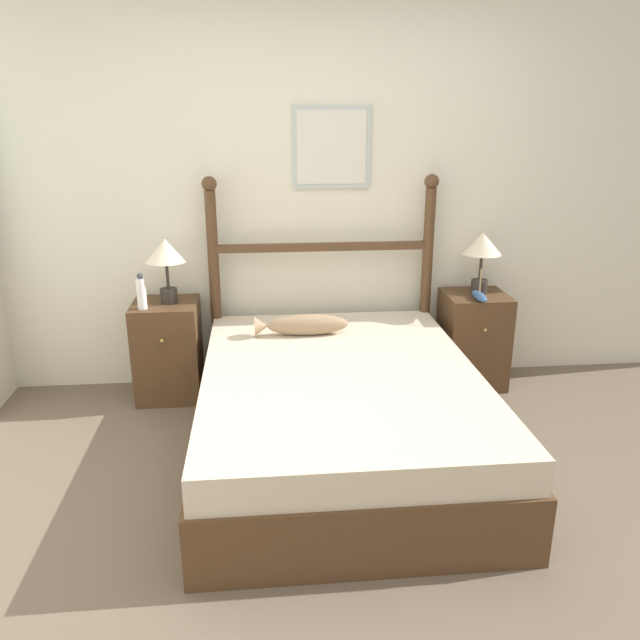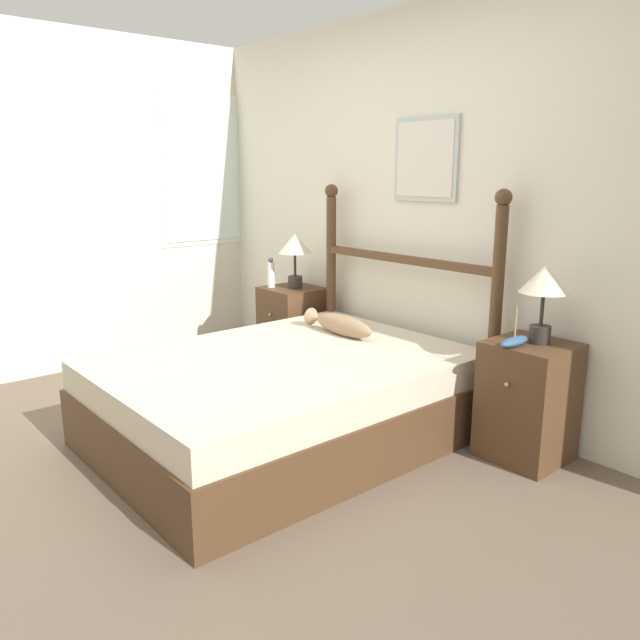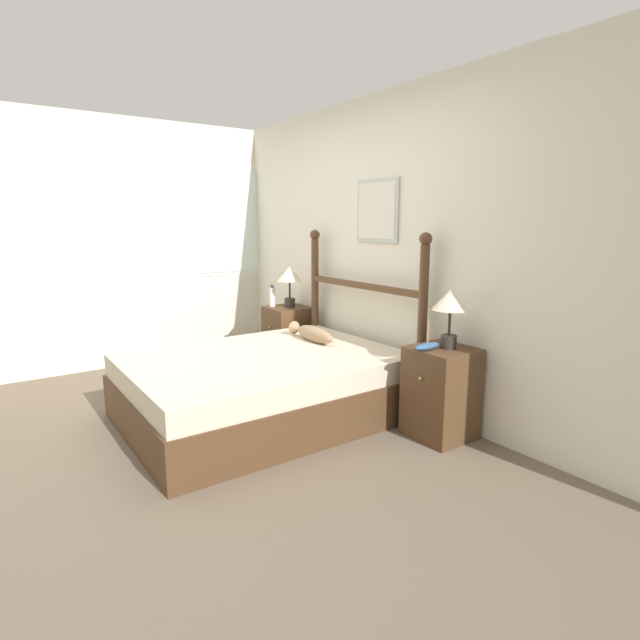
# 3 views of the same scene
# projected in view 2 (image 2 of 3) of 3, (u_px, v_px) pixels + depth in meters

# --- Properties ---
(ground_plane) EXTENTS (16.00, 16.00, 0.00)m
(ground_plane) POSITION_uv_depth(u_px,v_px,m) (191.00, 469.00, 3.29)
(ground_plane) COLOR brown
(wall_back) EXTENTS (6.40, 0.08, 2.55)m
(wall_back) POSITION_uv_depth(u_px,v_px,m) (418.00, 211.00, 4.08)
(wall_back) COLOR beige
(wall_back) RESTS_ON ground_plane
(wall_left) EXTENTS (0.08, 6.40, 2.55)m
(wall_left) POSITION_uv_depth(u_px,v_px,m) (45.00, 205.00, 4.59)
(wall_left) COLOR beige
(wall_left) RESTS_ON ground_plane
(bed) EXTENTS (1.51, 2.03, 0.50)m
(bed) POSITION_uv_depth(u_px,v_px,m) (285.00, 399.00, 3.60)
(bed) COLOR #4C331E
(bed) RESTS_ON ground_plane
(headboard) EXTENTS (1.53, 0.10, 1.44)m
(headboard) POSITION_uv_depth(u_px,v_px,m) (403.00, 286.00, 4.09)
(headboard) COLOR #4C331E
(headboard) RESTS_ON ground_plane
(nightstand_left) EXTENTS (0.42, 0.43, 0.65)m
(nightstand_left) POSITION_uv_depth(u_px,v_px,m) (292.00, 328.00, 4.89)
(nightstand_left) COLOR #4C331E
(nightstand_left) RESTS_ON ground_plane
(nightstand_right) EXTENTS (0.42, 0.43, 0.65)m
(nightstand_right) POSITION_uv_depth(u_px,v_px,m) (528.00, 401.00, 3.35)
(nightstand_right) COLOR #4C331E
(nightstand_right) RESTS_ON ground_plane
(table_lamp_left) EXTENTS (0.25, 0.25, 0.42)m
(table_lamp_left) POSITION_uv_depth(u_px,v_px,m) (295.00, 248.00, 4.72)
(table_lamp_left) COLOR #2D2823
(table_lamp_left) RESTS_ON nightstand_left
(table_lamp_right) EXTENTS (0.25, 0.25, 0.42)m
(table_lamp_right) POSITION_uv_depth(u_px,v_px,m) (544.00, 285.00, 3.20)
(table_lamp_right) COLOR #2D2823
(table_lamp_right) RESTS_ON nightstand_right
(bottle) EXTENTS (0.06, 0.06, 0.23)m
(bottle) POSITION_uv_depth(u_px,v_px,m) (271.00, 274.00, 4.81)
(bottle) COLOR white
(bottle) RESTS_ON nightstand_left
(model_boat) EXTENTS (0.07, 0.22, 0.21)m
(model_boat) POSITION_uv_depth(u_px,v_px,m) (514.00, 341.00, 3.21)
(model_boat) COLOR #335684
(model_boat) RESTS_ON nightstand_right
(fish_pillow) EXTENTS (0.58, 0.12, 0.13)m
(fish_pillow) POSITION_uv_depth(u_px,v_px,m) (339.00, 324.00, 4.01)
(fish_pillow) COLOR #997A5B
(fish_pillow) RESTS_ON bed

